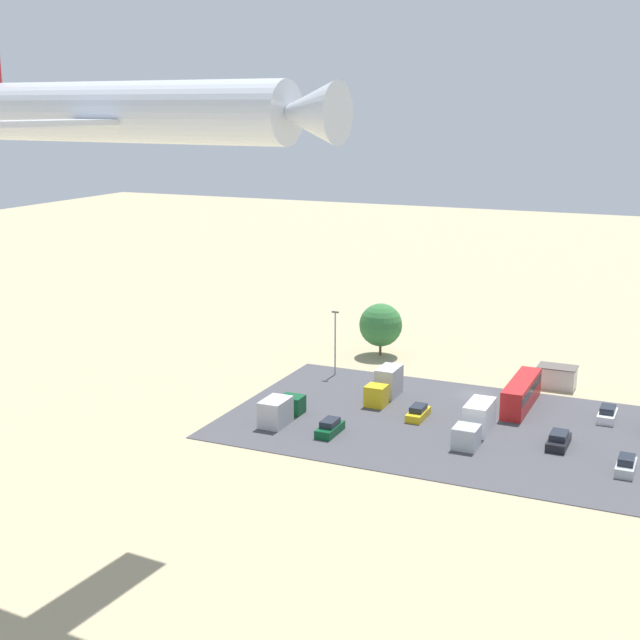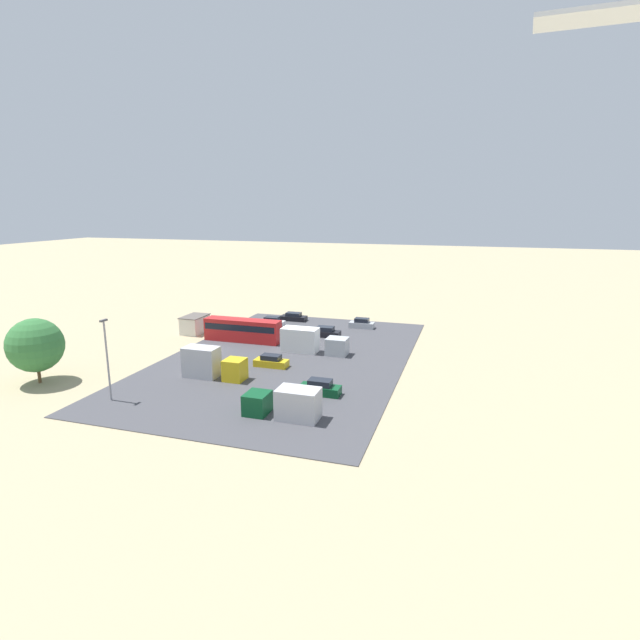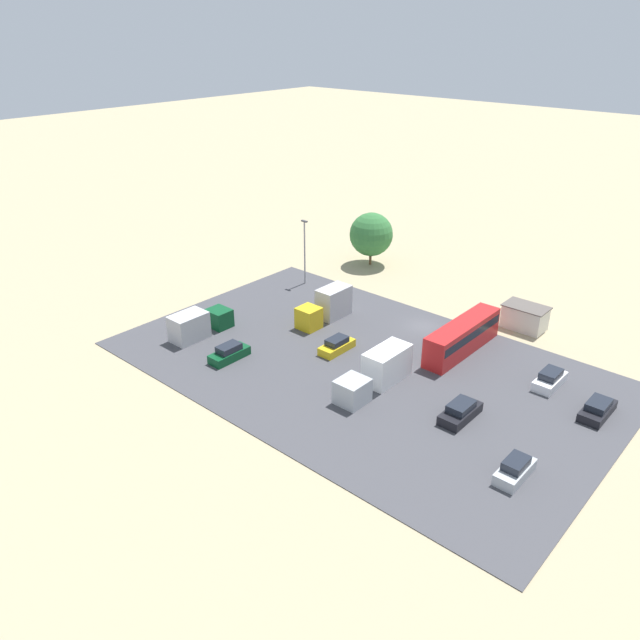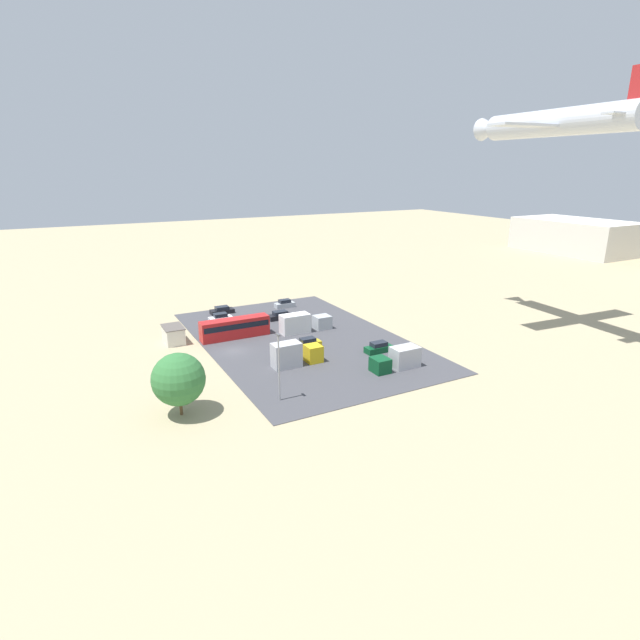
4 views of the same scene
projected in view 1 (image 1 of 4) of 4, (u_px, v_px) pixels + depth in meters
The scene contains 15 objects.
ground_plane at pixel (475, 395), 109.52m from camera, with size 400.00×400.00×0.00m, color tan.
parking_lot_surface at pixel (449, 425), 99.20m from camera, with size 49.18×30.81×0.08m.
shed_building at pixel (557, 377), 112.27m from camera, with size 4.80×3.11×2.77m.
bus at pixel (521, 392), 104.63m from camera, with size 2.49×11.62×3.33m.
parked_car_1 at pixel (330, 428), 96.27m from camera, with size 1.79×4.39×1.64m.
parked_car_2 at pixel (626, 465), 86.20m from camera, with size 1.75×4.07×1.64m.
parked_car_3 at pixel (607, 414), 100.49m from camera, with size 1.87×4.20×1.63m.
parked_car_4 at pixel (418, 413), 101.12m from camera, with size 1.76×4.25×1.51m.
parked_car_5 at pixel (559, 440), 92.72m from camera, with size 1.99×4.59×1.57m.
parked_truck_0 at pixel (385, 385), 107.79m from camera, with size 2.37×7.50×3.57m.
parked_truck_1 at pixel (280, 410), 99.89m from camera, with size 2.59×7.35×2.97m.
parked_truck_2 at pixel (476, 422), 95.55m from camera, with size 2.53×9.22×3.32m.
tree_near_shed at pixel (381, 325), 125.99m from camera, with size 6.11×6.11×7.52m.
light_pole_lot_centre at pixel (335, 340), 116.50m from camera, with size 0.90×0.28×8.60m.
airplane at pixel (135, 112), 61.69m from camera, with size 31.95×25.55×8.45m.
Camera 1 is at (-25.28, 102.97, 34.70)m, focal length 50.00 mm.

